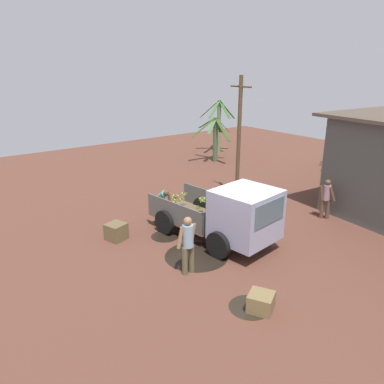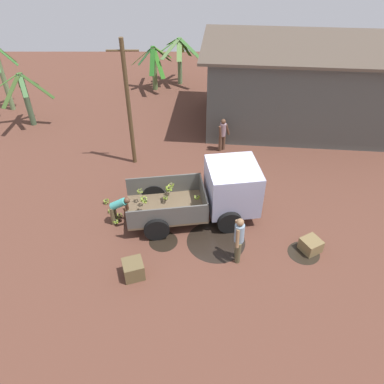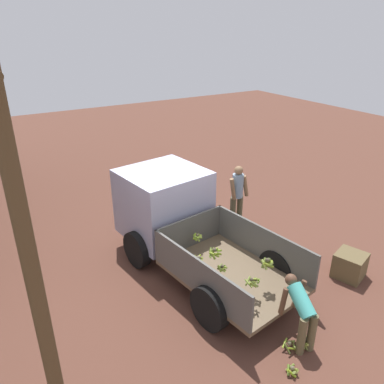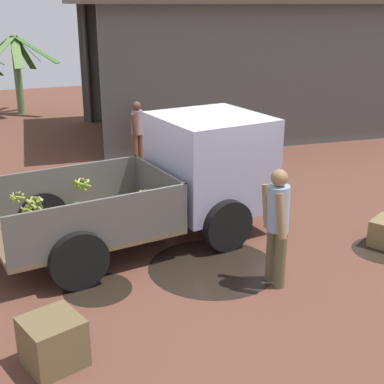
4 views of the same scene
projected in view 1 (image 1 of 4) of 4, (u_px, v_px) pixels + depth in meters
ground at (237, 246)px, 12.09m from camera, size 36.00×36.00×0.00m
mud_patch_0 at (196, 256)px, 11.46m from camera, size 1.95×1.95×0.01m
mud_patch_1 at (165, 236)px, 12.78m from camera, size 0.96×0.96×0.01m
mud_patch_2 at (250, 307)px, 9.04m from camera, size 1.02×1.02×0.01m
cargo_truck at (236, 216)px, 11.75m from camera, size 4.69×2.53×2.00m
utility_pole at (239, 137)px, 15.78m from camera, size 1.17×0.16×5.18m
banana_palm_0 at (215, 138)px, 22.26m from camera, size 2.77×2.35×2.64m
banana_palm_1 at (346, 145)px, 20.40m from camera, size 2.36×2.86×2.50m
banana_palm_2 at (380, 145)px, 19.70m from camera, size 2.43×2.72×2.72m
banana_palm_3 at (219, 124)px, 24.38m from camera, size 2.07×2.36×3.43m
person_foreground_visitor at (188, 243)px, 10.26m from camera, size 0.32×0.64×1.69m
person_worker_loading at (163, 199)px, 14.25m from camera, size 0.75×0.58×1.17m
person_bystander_near_shed at (326, 197)px, 14.01m from camera, size 0.56×0.44×1.54m
banana_bunch_on_ground_0 at (167, 211)px, 14.64m from camera, size 0.26×0.26×0.19m
banana_bunch_on_ground_1 at (168, 208)px, 15.10m from camera, size 0.22×0.21×0.16m
banana_bunch_on_ground_2 at (175, 203)px, 15.57m from camera, size 0.23×0.23×0.19m
banana_bunch_on_ground_3 at (160, 212)px, 14.54m from camera, size 0.27×0.26×0.22m
wooden_crate_0 at (116, 232)px, 12.49m from camera, size 0.75×0.75×0.56m
wooden_crate_1 at (261, 302)px, 8.88m from camera, size 0.78×0.78×0.43m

